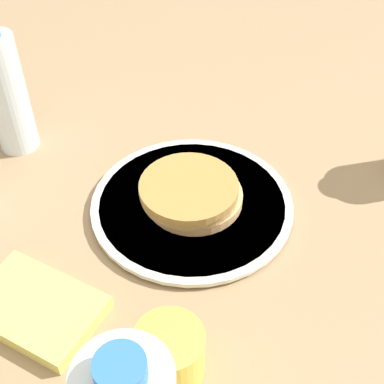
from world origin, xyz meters
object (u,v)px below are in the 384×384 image
Objects in this scene: pancake_stack at (191,193)px; water_bottle_near at (6,94)px; plate at (192,205)px; juice_glass at (170,353)px.

water_bottle_near reaches higher than pancake_stack.
juice_glass is at bearing 144.01° from plate.
water_bottle_near reaches higher than juice_glass.
plate is at bearing -147.90° from water_bottle_near.
water_bottle_near is (0.28, 0.17, 0.09)m from plate.
pancake_stack is at bearing -35.69° from juice_glass.
pancake_stack is 0.33m from water_bottle_near.
water_bottle_near reaches higher than plate.
juice_glass is 0.49m from water_bottle_near.
juice_glass is at bearing 144.31° from pancake_stack.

